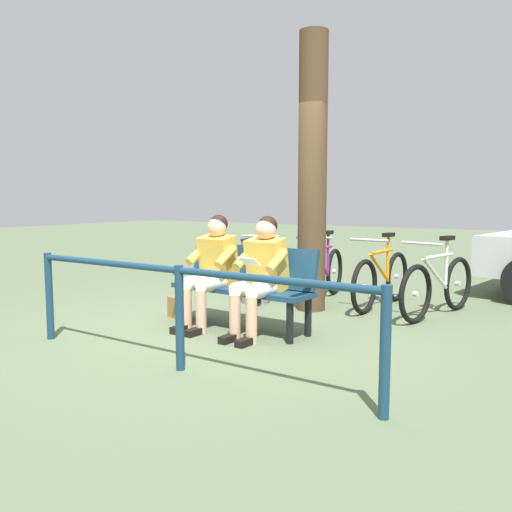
{
  "coord_description": "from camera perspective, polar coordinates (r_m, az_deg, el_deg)",
  "views": [
    {
      "loc": [
        -3.26,
        4.52,
        1.38
      ],
      "look_at": [
        -0.17,
        -0.34,
        0.75
      ],
      "focal_mm": 37.31,
      "sensor_mm": 36.0,
      "label": 1
    }
  ],
  "objects": [
    {
      "name": "bicycle_red",
      "position": [
        7.21,
        7.26,
        -1.93
      ],
      "size": [
        0.48,
        1.67,
        0.94
      ],
      "rotation": [
        0.0,
        0.0,
        1.7
      ],
      "color": "black",
      "rests_on": "ground"
    },
    {
      "name": "handbag",
      "position": [
        6.22,
        -8.22,
        -5.51
      ],
      "size": [
        0.33,
        0.22,
        0.24
      ],
      "primitive_type": "cube",
      "rotation": [
        0.0,
        0.0,
        -0.29
      ],
      "color": "olive",
      "rests_on": "ground"
    },
    {
      "name": "litter_bin",
      "position": [
        7.01,
        -0.04,
        -1.59
      ],
      "size": [
        0.4,
        0.4,
        0.85
      ],
      "color": "slate",
      "rests_on": "ground"
    },
    {
      "name": "person_companion",
      "position": [
        5.68,
        -4.72,
        -1.0
      ],
      "size": [
        0.51,
        0.78,
        1.2
      ],
      "rotation": [
        0.0,
        0.0,
        -0.06
      ],
      "color": "gold",
      "rests_on": "ground"
    },
    {
      "name": "bicycle_orange",
      "position": [
        6.55,
        18.95,
        -3.05
      ],
      "size": [
        0.56,
        1.65,
        0.94
      ],
      "rotation": [
        0.0,
        0.0,
        1.33
      ],
      "color": "black",
      "rests_on": "ground"
    },
    {
      "name": "ground_plane",
      "position": [
        5.74,
        -3.31,
        -7.67
      ],
      "size": [
        40.0,
        40.0,
        0.0
      ],
      "primitive_type": "plane",
      "color": "#566647"
    },
    {
      "name": "person_reading",
      "position": [
        5.29,
        0.54,
        -1.52
      ],
      "size": [
        0.51,
        0.78,
        1.2
      ],
      "rotation": [
        0.0,
        0.0,
        -0.06
      ],
      "color": "gold",
      "rests_on": "ground"
    },
    {
      "name": "bicycle_purple",
      "position": [
        6.91,
        13.33,
        -2.41
      ],
      "size": [
        0.48,
        1.68,
        0.94
      ],
      "rotation": [
        0.0,
        0.0,
        1.5
      ],
      "color": "black",
      "rests_on": "ground"
    },
    {
      "name": "bicycle_silver",
      "position": [
        7.45,
        0.92,
        -1.63
      ],
      "size": [
        0.78,
        1.55,
        0.94
      ],
      "rotation": [
        0.0,
        0.0,
        2.01
      ],
      "color": "black",
      "rests_on": "ground"
    },
    {
      "name": "railing_fence",
      "position": [
        4.27,
        -8.22,
        -4.29
      ],
      "size": [
        3.47,
        0.16,
        0.85
      ],
      "rotation": [
        0.0,
        0.0,
        -0.03
      ],
      "color": "navy",
      "rests_on": "ground"
    },
    {
      "name": "tree_trunk",
      "position": [
        6.53,
        6.07,
        8.74
      ],
      "size": [
        0.35,
        0.35,
        3.34
      ],
      "primitive_type": "cylinder",
      "color": "#4C3823",
      "rests_on": "ground"
    },
    {
      "name": "bench",
      "position": [
        5.63,
        -1.16,
        -2.67
      ],
      "size": [
        1.63,
        0.58,
        0.87
      ],
      "rotation": [
        0.0,
        0.0,
        -0.06
      ],
      "color": "navy",
      "rests_on": "ground"
    }
  ]
}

